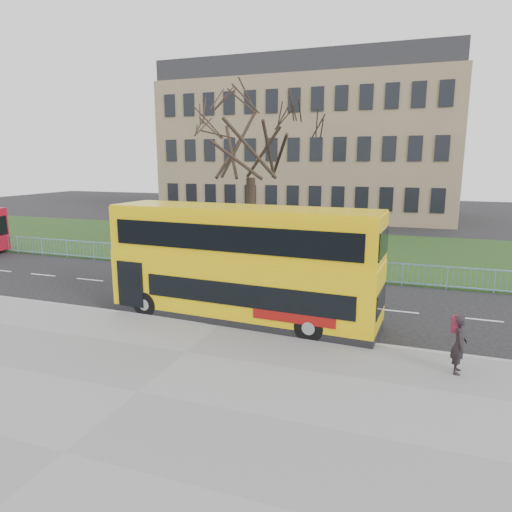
{
  "coord_description": "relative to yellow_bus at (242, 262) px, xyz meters",
  "views": [
    {
      "loc": [
        6.4,
        -15.85,
        5.9
      ],
      "look_at": [
        0.49,
        1.0,
        2.18
      ],
      "focal_mm": 32.0,
      "sensor_mm": 36.0,
      "label": 1
    }
  ],
  "objects": [
    {
      "name": "ground",
      "position": [
        -0.47,
        0.51,
        -2.27
      ],
      "size": [
        120.0,
        120.0,
        0.0
      ],
      "primitive_type": "plane",
      "color": "black",
      "rests_on": "ground"
    },
    {
      "name": "pavement",
      "position": [
        -0.47,
        -6.24,
        -2.21
      ],
      "size": [
        80.0,
        10.5,
        0.12
      ],
      "primitive_type": "cube",
      "color": "slate",
      "rests_on": "ground"
    },
    {
      "name": "kerb",
      "position": [
        -0.47,
        -1.04,
        -2.2
      ],
      "size": [
        80.0,
        0.2,
        0.14
      ],
      "primitive_type": "cube",
      "color": "gray",
      "rests_on": "ground"
    },
    {
      "name": "grass_verge",
      "position": [
        -0.47,
        14.81,
        -2.23
      ],
      "size": [
        80.0,
        15.4,
        0.08
      ],
      "primitive_type": "cube",
      "color": "#1D3C16",
      "rests_on": "ground"
    },
    {
      "name": "guard_railing",
      "position": [
        -0.47,
        7.11,
        -1.72
      ],
      "size": [
        40.0,
        0.12,
        1.1
      ],
      "primitive_type": null,
      "color": "#79A8D7",
      "rests_on": "ground"
    },
    {
      "name": "bare_tree",
      "position": [
        -3.47,
        10.51,
        3.61
      ],
      "size": [
        8.11,
        8.11,
        11.59
      ],
      "primitive_type": null,
      "color": "black",
      "rests_on": "grass_verge"
    },
    {
      "name": "civic_building",
      "position": [
        -5.47,
        35.51,
        4.73
      ],
      "size": [
        30.0,
        15.0,
        14.0
      ],
      "primitive_type": "cube",
      "color": "#837153",
      "rests_on": "ground"
    },
    {
      "name": "yellow_bus",
      "position": [
        0.0,
        0.0,
        0.0
      ],
      "size": [
        10.22,
        3.0,
        4.23
      ],
      "rotation": [
        0.0,
        0.0,
        -0.06
      ],
      "color": "yellow",
      "rests_on": "ground"
    },
    {
      "name": "pedestrian",
      "position": [
        7.31,
        -2.35,
        -1.32
      ],
      "size": [
        0.42,
        0.62,
        1.67
      ],
      "primitive_type": "imported",
      "rotation": [
        0.0,
        0.0,
        1.53
      ],
      "color": "black",
      "rests_on": "pavement"
    }
  ]
}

